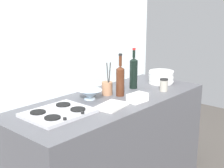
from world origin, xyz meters
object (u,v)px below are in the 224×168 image
(utensil_crock, at_px, (107,88))
(condiment_jar_front, at_px, (164,85))
(wine_bottle_leftmost, at_px, (134,72))
(mixing_bowl, at_px, (90,94))
(wine_bottle_mid_left, at_px, (120,80))
(stovetop_hob, at_px, (58,113))
(cutting_board, at_px, (111,106))
(butter_dish, at_px, (138,98))
(plate_stack, at_px, (161,77))

(utensil_crock, relative_size, condiment_jar_front, 2.51)
(wine_bottle_leftmost, relative_size, mixing_bowl, 1.83)
(wine_bottle_mid_left, bearing_deg, utensil_crock, 115.92)
(utensil_crock, bearing_deg, stovetop_hob, -172.15)
(wine_bottle_mid_left, height_order, cutting_board, wine_bottle_mid_left)
(wine_bottle_mid_left, xyz_separation_m, mixing_bowl, (-0.24, 0.11, -0.09))
(wine_bottle_leftmost, bearing_deg, mixing_bowl, 174.37)
(stovetop_hob, height_order, butter_dish, butter_dish)
(utensil_crock, distance_m, condiment_jar_front, 0.51)
(stovetop_hob, distance_m, cutting_board, 0.40)
(condiment_jar_front, height_order, cutting_board, condiment_jar_front)
(plate_stack, xyz_separation_m, wine_bottle_leftmost, (-0.32, 0.09, 0.09))
(mixing_bowl, distance_m, cutting_board, 0.26)
(stovetop_hob, bearing_deg, condiment_jar_front, -12.06)
(stovetop_hob, relative_size, wine_bottle_mid_left, 1.25)
(wine_bottle_leftmost, bearing_deg, cutting_board, -158.54)
(stovetop_hob, xyz_separation_m, utensil_crock, (0.59, 0.08, 0.04))
(wine_bottle_mid_left, relative_size, mixing_bowl, 1.77)
(wine_bottle_mid_left, distance_m, condiment_jar_front, 0.42)
(plate_stack, bearing_deg, condiment_jar_front, -142.47)
(plate_stack, relative_size, cutting_board, 0.97)
(mixing_bowl, height_order, condiment_jar_front, condiment_jar_front)
(wine_bottle_mid_left, relative_size, butter_dish, 2.29)
(stovetop_hob, height_order, mixing_bowl, mixing_bowl)
(plate_stack, distance_m, mixing_bowl, 0.84)
(plate_stack, xyz_separation_m, cutting_board, (-0.86, -0.13, -0.05))
(plate_stack, height_order, butter_dish, plate_stack)
(stovetop_hob, xyz_separation_m, cutting_board, (0.36, -0.17, -0.00))
(condiment_jar_front, xyz_separation_m, cutting_board, (-0.63, 0.05, -0.05))
(wine_bottle_mid_left, xyz_separation_m, utensil_crock, (-0.05, 0.10, -0.08))
(mixing_bowl, height_order, cutting_board, mixing_bowl)
(plate_stack, relative_size, wine_bottle_leftmost, 0.66)
(mixing_bowl, height_order, butter_dish, mixing_bowl)
(stovetop_hob, bearing_deg, cutting_board, -24.39)
(wine_bottle_leftmost, bearing_deg, condiment_jar_front, -69.29)
(utensil_crock, xyz_separation_m, condiment_jar_front, (0.41, -0.29, -0.00))
(stovetop_hob, height_order, utensil_crock, utensil_crock)
(plate_stack, xyz_separation_m, mixing_bowl, (-0.83, 0.13, -0.02))
(plate_stack, distance_m, butter_dish, 0.66)
(stovetop_hob, distance_m, mixing_bowl, 0.41)
(wine_bottle_leftmost, bearing_deg, butter_dish, -137.78)
(stovetop_hob, relative_size, utensil_crock, 1.57)
(butter_dish, bearing_deg, wine_bottle_leftmost, 42.22)
(stovetop_hob, height_order, wine_bottle_mid_left, wine_bottle_mid_left)
(wine_bottle_mid_left, xyz_separation_m, cutting_board, (-0.27, -0.15, -0.13))
(stovetop_hob, xyz_separation_m, wine_bottle_mid_left, (0.64, -0.02, 0.12))
(mixing_bowl, relative_size, butter_dish, 1.29)
(mixing_bowl, distance_m, butter_dish, 0.38)
(wine_bottle_leftmost, distance_m, mixing_bowl, 0.52)
(cutting_board, bearing_deg, wine_bottle_mid_left, 28.57)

